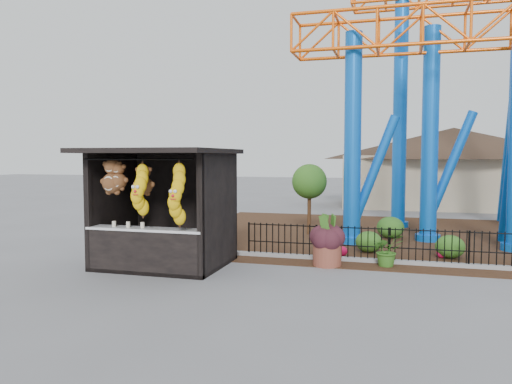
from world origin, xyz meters
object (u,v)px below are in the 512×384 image
(roller_coaster, at_px, (464,56))
(terracotta_planter, at_px, (327,254))
(potted_plant, at_px, (387,250))
(prize_booth, at_px, (160,209))

(roller_coaster, distance_m, terracotta_planter, 9.38)
(terracotta_planter, bearing_deg, potted_plant, 12.70)
(prize_booth, relative_size, terracotta_planter, 4.61)
(prize_booth, height_order, terracotta_planter, prize_booth)
(prize_booth, bearing_deg, terracotta_planter, 18.51)
(prize_booth, distance_m, terracotta_planter, 4.59)
(prize_booth, relative_size, roller_coaster, 0.32)
(prize_booth, xyz_separation_m, roller_coaster, (8.12, 7.34, 4.90))
(roller_coaster, bearing_deg, prize_booth, -137.89)
(roller_coaster, relative_size, potted_plant, 12.45)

